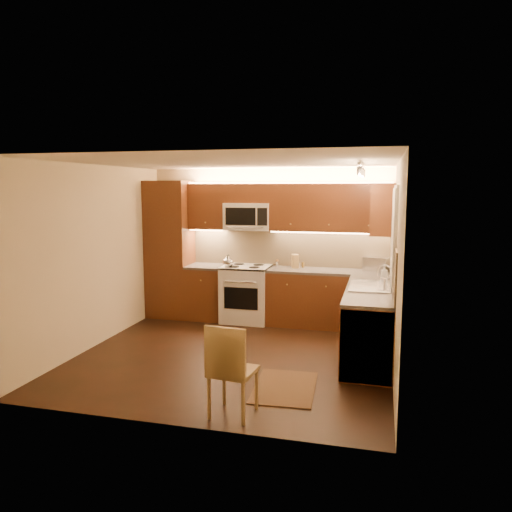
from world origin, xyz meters
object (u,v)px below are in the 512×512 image
(microwave, at_px, (248,216))
(toaster_oven, at_px, (376,264))
(dining_chair, at_px, (233,369))
(knife_block, at_px, (295,261))
(kettle, at_px, (228,261))
(stove, at_px, (246,294))
(sink, at_px, (370,281))
(soap_bottle, at_px, (384,272))

(microwave, distance_m, toaster_oven, 2.18)
(microwave, distance_m, dining_chair, 3.76)
(toaster_oven, height_order, knife_block, same)
(kettle, relative_size, toaster_oven, 0.57)
(stove, bearing_deg, microwave, 90.00)
(sink, height_order, dining_chair, sink)
(stove, height_order, dining_chair, same)
(microwave, height_order, kettle, microwave)
(stove, relative_size, kettle, 4.47)
(sink, bearing_deg, stove, 150.64)
(toaster_oven, relative_size, soap_bottle, 1.88)
(dining_chair, bearing_deg, soap_bottle, 69.60)
(stove, xyz_separation_m, sink, (2.00, -1.12, 0.52))
(kettle, relative_size, dining_chair, 0.22)
(sink, xyz_separation_m, soap_bottle, (0.18, 0.58, 0.02))
(knife_block, height_order, soap_bottle, knife_block)
(stove, relative_size, soap_bottle, 4.77)
(stove, bearing_deg, toaster_oven, 4.98)
(kettle, height_order, toaster_oven, kettle)
(toaster_oven, xyz_separation_m, soap_bottle, (0.12, -0.72, -0.01))
(microwave, bearing_deg, soap_bottle, -17.29)
(stove, distance_m, dining_chair, 3.41)
(kettle, xyz_separation_m, toaster_oven, (2.31, 0.37, -0.01))
(sink, distance_m, toaster_oven, 1.31)
(stove, distance_m, kettle, 0.64)
(stove, height_order, soap_bottle, soap_bottle)
(microwave, height_order, soap_bottle, microwave)
(toaster_oven, bearing_deg, soap_bottle, -65.18)
(stove, height_order, microwave, microwave)
(sink, height_order, soap_bottle, soap_bottle)
(microwave, distance_m, sink, 2.48)
(microwave, bearing_deg, toaster_oven, 1.24)
(soap_bottle, bearing_deg, dining_chair, -123.04)
(sink, xyz_separation_m, dining_chair, (-1.22, -2.20, -0.51))
(sink, height_order, toaster_oven, toaster_oven)
(knife_block, bearing_deg, toaster_oven, -17.62)
(toaster_oven, bearing_deg, sink, -77.02)
(soap_bottle, bearing_deg, toaster_oven, 92.85)
(sink, distance_m, dining_chair, 2.56)
(stove, relative_size, dining_chair, 1.00)
(microwave, relative_size, soap_bottle, 3.94)
(stove, bearing_deg, dining_chair, -76.74)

